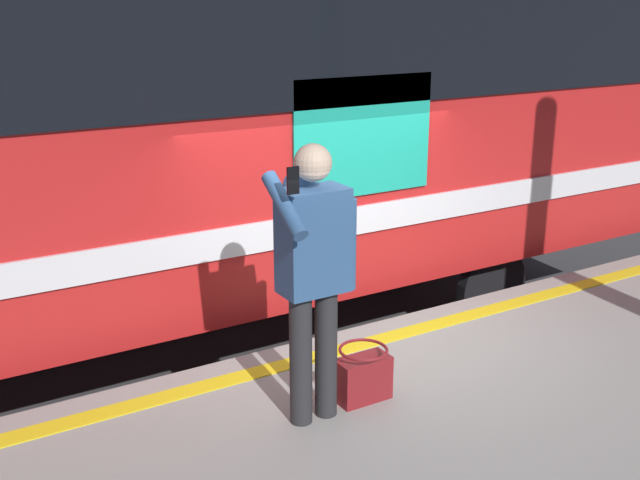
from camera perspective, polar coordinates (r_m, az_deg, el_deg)
name	(u,v)px	position (r m, az deg, el deg)	size (l,w,h in m)	color
ground_plane	(351,426)	(6.60, 2.29, -13.70)	(23.86, 23.86, 0.00)	#3D3D3F
safety_line	(373,341)	(5.96, 3.99, -7.52)	(13.37, 0.16, 0.01)	yellow
track_rail_near	(281,361)	(7.49, -2.94, -8.96)	(17.74, 0.08, 0.16)	slate
track_rail_far	(220,311)	(8.67, -7.44, -5.25)	(17.74, 0.08, 0.16)	slate
train_carriage	(44,101)	(6.83, -19.84, 9.72)	(12.32, 3.09, 4.15)	red
passenger	(313,263)	(4.53, -0.53, -1.70)	(0.57, 0.55, 1.74)	#262628
handbag	(363,376)	(5.08, 3.21, -10.07)	(0.36, 0.33, 0.37)	maroon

